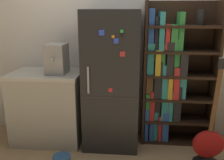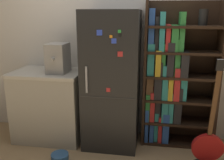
{
  "view_description": "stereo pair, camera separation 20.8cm",
  "coord_description": "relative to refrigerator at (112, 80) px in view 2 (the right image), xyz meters",
  "views": [
    {
      "loc": [
        0.28,
        -2.78,
        1.63
      ],
      "look_at": [
        0.0,
        0.15,
        0.83
      ],
      "focal_mm": 40.0,
      "sensor_mm": 36.0,
      "label": 1
    },
    {
      "loc": [
        0.48,
        -2.75,
        1.63
      ],
      "look_at": [
        0.0,
        0.15,
        0.83
      ],
      "focal_mm": 40.0,
      "sensor_mm": 36.0,
      "label": 2
    }
  ],
  "objects": [
    {
      "name": "ground_plane",
      "position": [
        0.0,
        -0.14,
        -0.83
      ],
      "size": [
        16.0,
        16.0,
        0.0
      ],
      "primitive_type": "plane",
      "color": "tan"
    },
    {
      "name": "wall_back",
      "position": [
        0.0,
        0.33,
        0.47
      ],
      "size": [
        8.0,
        0.05,
        2.6
      ],
      "color": "white",
      "rests_on": "ground_plane"
    },
    {
      "name": "refrigerator",
      "position": [
        0.0,
        0.0,
        0.0
      ],
      "size": [
        0.65,
        0.64,
        1.66
      ],
      "color": "black",
      "rests_on": "ground_plane"
    },
    {
      "name": "bookshelf",
      "position": [
        0.71,
        0.16,
        -0.0
      ],
      "size": [
        0.88,
        0.35,
        1.76
      ],
      "color": "black",
      "rests_on": "ground_plane"
    },
    {
      "name": "kitchen_counter",
      "position": [
        -0.82,
        0.01,
        -0.37
      ],
      "size": [
        0.88,
        0.62,
        0.91
      ],
      "color": "#BCB7A8",
      "rests_on": "ground_plane"
    },
    {
      "name": "espresso_machine",
      "position": [
        -0.66,
        -0.03,
        0.26
      ],
      "size": [
        0.23,
        0.36,
        0.36
      ],
      "color": "#A5A39E",
      "rests_on": "kitchen_counter"
    },
    {
      "name": "guitar",
      "position": [
        1.1,
        -0.37,
        -0.66
      ],
      "size": [
        0.33,
        0.3,
        1.21
      ],
      "color": "black",
      "rests_on": "ground_plane"
    },
    {
      "name": "pet_bowl",
      "position": [
        -0.52,
        -0.49,
        -0.79
      ],
      "size": [
        0.2,
        0.2,
        0.06
      ],
      "color": "#3366A5",
      "rests_on": "ground_plane"
    }
  ]
}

